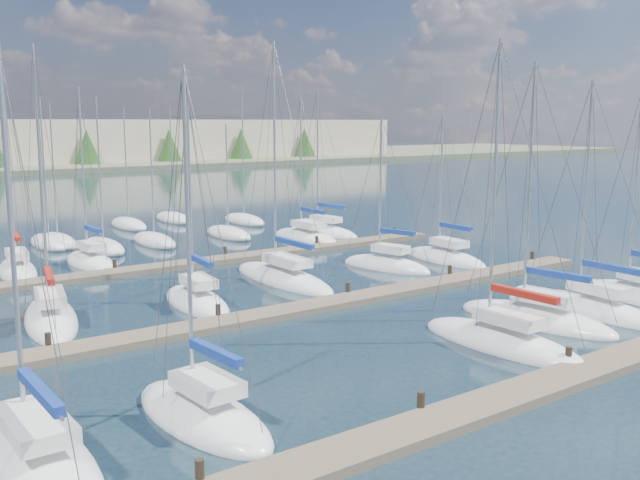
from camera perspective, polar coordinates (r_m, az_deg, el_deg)
ground at (r=76.25m, az=-20.83°, el=1.63°), size 400.00×400.00×0.00m
dock_near at (r=26.53m, az=15.78°, el=-11.72°), size 44.00×1.93×1.10m
dock_mid at (r=36.35m, az=-1.88°, el=-5.57°), size 44.00×1.93×1.10m
dock_far at (r=48.27m, az=-11.28°, el=-1.98°), size 44.00×1.93×1.10m
sailboat_r at (r=61.39m, az=0.23°, el=0.67°), size 3.41×8.18×13.09m
sailboat_o at (r=50.69m, az=-17.88°, el=-1.67°), size 2.51×6.62×12.61m
sailboat_f at (r=38.76m, az=20.85°, el=-5.20°), size 2.88×8.69×12.33m
sailboat_l at (r=47.25m, az=5.33°, el=-2.05°), size 3.74×7.05×10.56m
sailboat_e at (r=36.07m, az=16.88°, el=-6.05°), size 3.76×8.47×13.06m
sailboat_k at (r=43.38m, az=-2.98°, el=-3.06°), size 2.96×10.10×15.00m
sailboat_d at (r=31.98m, az=14.31°, el=-7.92°), size 2.83×8.44×13.69m
sailboat_j at (r=38.29m, az=-9.82°, el=-4.88°), size 3.15×7.15×11.92m
sailboat_c at (r=24.04m, az=-9.37°, el=-13.67°), size 3.08×7.24×12.05m
sailboat_q at (r=58.31m, az=-1.14°, el=0.18°), size 3.47×8.66×12.31m
sailboat_g at (r=42.60m, az=24.03°, el=-4.11°), size 3.49×7.37×12.08m
sailboat_b at (r=22.59m, az=-21.91°, el=-15.86°), size 2.88×9.15×12.53m
sailboat_m at (r=50.30m, az=9.98°, el=-1.45°), size 2.81×7.76×10.87m
sailboat_n at (r=49.31m, az=-23.04°, el=-2.26°), size 3.23×7.61×13.45m
sailboat_i at (r=36.94m, az=-20.73°, el=-5.88°), size 4.16×8.82×13.90m
distant_boats at (r=59.57m, az=-20.69°, el=-0.12°), size 36.93×20.75×13.30m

